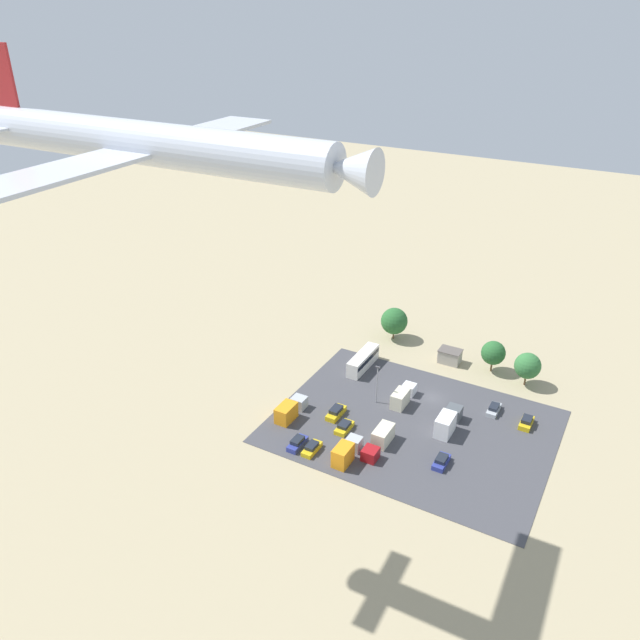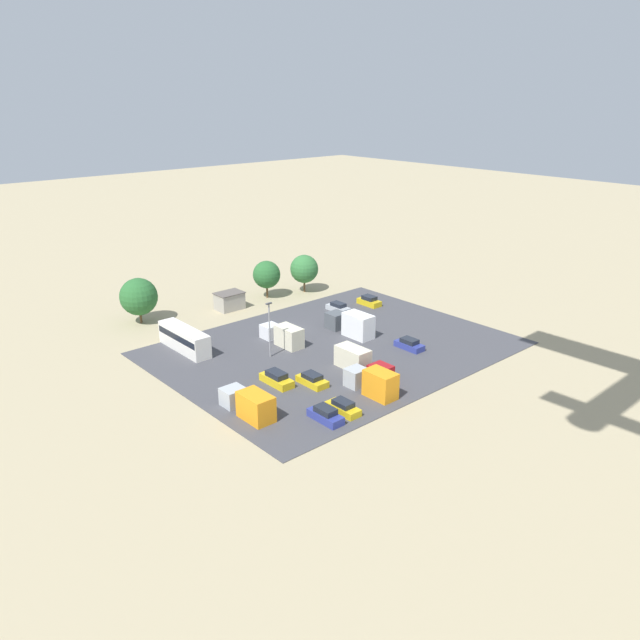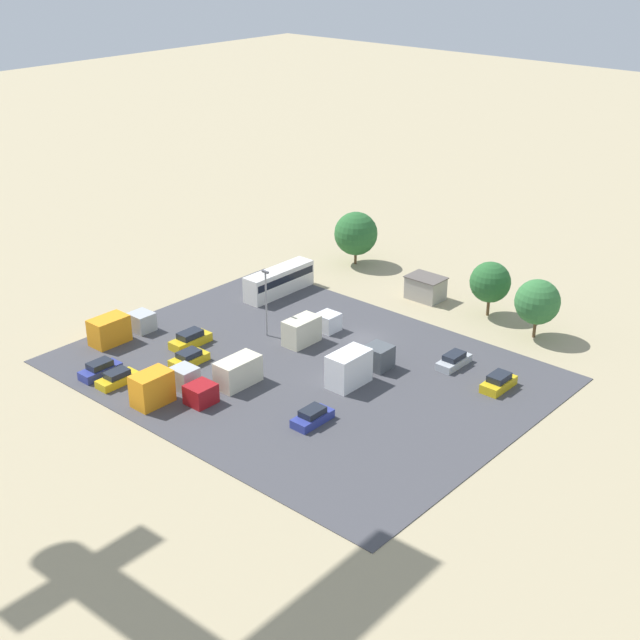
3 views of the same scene
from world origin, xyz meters
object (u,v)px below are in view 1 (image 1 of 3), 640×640
parked_truck_3 (380,440)px  bus (363,360)px  parked_car_0 (297,443)px  airplane (153,144)px  parked_car_5 (336,412)px  parked_truck_1 (448,421)px  parked_car_3 (526,422)px  parked_car_2 (312,448)px  parked_truck_4 (346,452)px  shed_building (450,356)px  parked_car_4 (441,461)px  parked_truck_2 (290,410)px  parked_truck_0 (403,396)px  parked_car_1 (494,409)px  parked_car_6 (344,427)px

parked_truck_3 → bus: bearing=-57.9°
parked_car_0 → airplane: airplane is taller
parked_car_5 → parked_truck_1: 19.68m
bus → parked_car_3: bearing=174.3°
bus → parked_car_2: size_ratio=2.38×
parked_truck_4 → parked_car_5: bearing=125.8°
parked_car_2 → parked_truck_4: 6.00m
shed_building → parked_truck_1: 23.01m
bus → parked_car_0: 27.98m
parked_car_4 → airplane: 68.00m
shed_building → parked_car_3: 23.50m
parked_truck_2 → parked_car_3: bearing=25.6°
parked_car_3 → parked_truck_0: 22.12m
shed_building → parked_truck_2: size_ratio=0.59×
parked_car_4 → parked_car_5: size_ratio=0.88×
parked_truck_1 → parked_truck_3: (8.31, 10.12, -0.33)m
parked_car_1 → parked_car_4: (3.46, 18.35, 0.02)m
bus → parked_car_4: (-23.93, 20.50, -1.12)m
shed_building → parked_car_2: 39.98m
shed_building → parked_car_0: (13.26, 38.64, -0.71)m
parked_truck_1 → parked_truck_3: parked_truck_1 is taller
parked_car_3 → parked_truck_0: parked_truck_0 is taller
parked_car_2 → parked_truck_4: size_ratio=0.60×
parked_car_3 → airplane: size_ratio=0.10×
parked_truck_1 → parked_truck_4: size_ratio=1.18×
parked_car_2 → airplane: size_ratio=0.10×
parked_car_1 → parked_truck_0: parked_truck_0 is taller
airplane → parked_car_0: bearing=-175.5°
shed_building → parked_truck_0: parked_truck_0 is taller
parked_car_4 → airplane: size_ratio=0.10×
parked_car_0 → parked_truck_0: parked_truck_0 is taller
parked_car_0 → parked_car_2: parked_car_0 is taller
shed_building → parked_truck_4: size_ratio=0.64×
parked_car_6 → parked_truck_4: size_ratio=0.59×
parked_truck_0 → parked_truck_4: parked_truck_4 is taller
parked_truck_0 → airplane: bearing=-98.8°
parked_truck_3 → parked_truck_2: bearing=0.2°
parked_car_6 → parked_truck_1: 17.94m
parked_car_4 → parked_car_6: 17.76m
parked_car_6 → parked_car_5: bearing=137.1°
parked_car_2 → parked_car_6: bearing=-104.9°
parked_car_0 → parked_car_6: 9.15m
bus → parked_car_2: 28.17m
parked_truck_0 → parked_car_0: bearing=-116.8°
parked_truck_4 → parked_truck_3: bearing=58.6°
parked_car_3 → parked_car_6: 32.05m
parked_truck_3 → parked_car_0: bearing=28.9°
parked_truck_0 → parked_truck_3: 13.97m
parked_car_3 → parked_car_6: parked_car_3 is taller
bus → parked_car_6: bearing=107.0°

